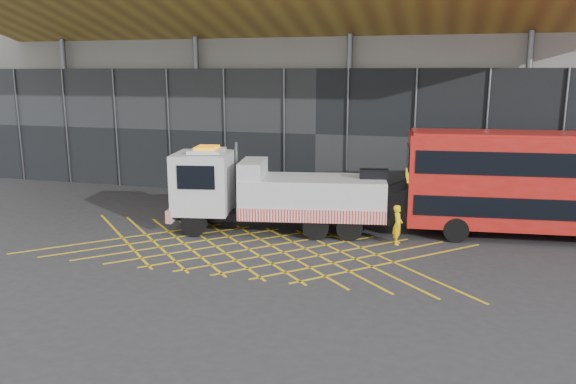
% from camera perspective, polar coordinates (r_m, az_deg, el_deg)
% --- Properties ---
extents(ground_plane, '(120.00, 120.00, 0.00)m').
position_cam_1_polar(ground_plane, '(25.86, -7.35, -5.50)').
color(ground_plane, '#2A2A2D').
extents(road_markings, '(19.96, 7.16, 0.01)m').
position_cam_1_polar(road_markings, '(25.29, -4.00, -5.82)').
color(road_markings, yellow).
rests_on(road_markings, ground_plane).
extents(construction_building, '(55.00, 23.97, 18.00)m').
position_cam_1_polar(construction_building, '(41.79, 5.04, 13.69)').
color(construction_building, gray).
rests_on(construction_building, ground_plane).
extents(recovery_truck, '(12.36, 4.73, 4.29)m').
position_cam_1_polar(recovery_truck, '(27.56, -1.77, -0.04)').
color(recovery_truck, black).
rests_on(recovery_truck, ground_plane).
extents(bus_towed, '(12.61, 4.17, 5.04)m').
position_cam_1_polar(bus_towed, '(28.79, 24.40, 1.05)').
color(bus_towed, '#AD140F').
rests_on(bus_towed, ground_plane).
extents(worker, '(0.44, 0.67, 1.83)m').
position_cam_1_polar(worker, '(26.25, 11.07, -3.28)').
color(worker, yellow).
rests_on(worker, ground_plane).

